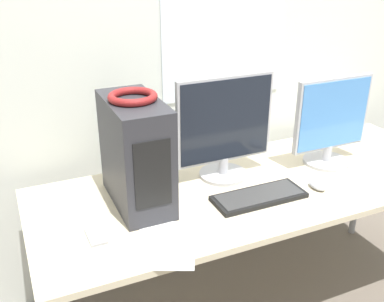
{
  "coord_description": "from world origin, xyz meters",
  "views": [
    {
      "loc": [
        -1.02,
        -1.15,
        1.71
      ],
      "look_at": [
        -0.34,
        0.39,
        0.95
      ],
      "focal_mm": 42.0,
      "sensor_mm": 36.0,
      "label": 1
    }
  ],
  "objects_px": {
    "monitor_right_near": "(331,122)",
    "mouse": "(317,185)",
    "keyboard": "(259,197)",
    "monitor_main": "(225,128)",
    "cell_phone": "(95,236)",
    "pc_tower": "(136,153)",
    "headphones": "(133,97)"
  },
  "relations": [
    {
      "from": "monitor_main",
      "to": "monitor_right_near",
      "type": "xyz_separation_m",
      "value": [
        0.54,
        -0.08,
        -0.03
      ]
    },
    {
      "from": "headphones",
      "to": "keyboard",
      "type": "xyz_separation_m",
      "value": [
        0.48,
        -0.19,
        -0.45
      ]
    },
    {
      "from": "pc_tower",
      "to": "monitor_main",
      "type": "distance_m",
      "value": 0.44
    },
    {
      "from": "monitor_main",
      "to": "cell_phone",
      "type": "xyz_separation_m",
      "value": [
        -0.66,
        -0.25,
        -0.24
      ]
    },
    {
      "from": "monitor_right_near",
      "to": "cell_phone",
      "type": "bearing_deg",
      "value": -172.31
    },
    {
      "from": "monitor_right_near",
      "to": "mouse",
      "type": "distance_m",
      "value": 0.35
    },
    {
      "from": "pc_tower",
      "to": "monitor_right_near",
      "type": "height_order",
      "value": "pc_tower"
    },
    {
      "from": "pc_tower",
      "to": "monitor_main",
      "type": "height_order",
      "value": "monitor_main"
    },
    {
      "from": "mouse",
      "to": "cell_phone",
      "type": "distance_m",
      "value": 0.99
    },
    {
      "from": "headphones",
      "to": "monitor_right_near",
      "type": "relative_size",
      "value": 0.44
    },
    {
      "from": "keyboard",
      "to": "cell_phone",
      "type": "relative_size",
      "value": 3.21
    },
    {
      "from": "monitor_right_near",
      "to": "keyboard",
      "type": "bearing_deg",
      "value": -161.15
    },
    {
      "from": "pc_tower",
      "to": "mouse",
      "type": "distance_m",
      "value": 0.82
    },
    {
      "from": "keyboard",
      "to": "cell_phone",
      "type": "height_order",
      "value": "keyboard"
    },
    {
      "from": "headphones",
      "to": "keyboard",
      "type": "relative_size",
      "value": 0.48
    },
    {
      "from": "monitor_main",
      "to": "mouse",
      "type": "height_order",
      "value": "monitor_main"
    },
    {
      "from": "monitor_main",
      "to": "cell_phone",
      "type": "distance_m",
      "value": 0.75
    },
    {
      "from": "pc_tower",
      "to": "monitor_right_near",
      "type": "bearing_deg",
      "value": -1.21
    },
    {
      "from": "headphones",
      "to": "monitor_main",
      "type": "height_order",
      "value": "monitor_main"
    },
    {
      "from": "mouse",
      "to": "keyboard",
      "type": "bearing_deg",
      "value": 174.88
    },
    {
      "from": "monitor_right_near",
      "to": "keyboard",
      "type": "distance_m",
      "value": 0.56
    },
    {
      "from": "headphones",
      "to": "monitor_main",
      "type": "xyz_separation_m",
      "value": [
        0.44,
        0.06,
        -0.22
      ]
    },
    {
      "from": "monitor_right_near",
      "to": "mouse",
      "type": "relative_size",
      "value": 4.54
    },
    {
      "from": "mouse",
      "to": "monitor_right_near",
      "type": "bearing_deg",
      "value": 43.23
    },
    {
      "from": "headphones",
      "to": "monitor_main",
      "type": "relative_size",
      "value": 0.4
    },
    {
      "from": "monitor_main",
      "to": "monitor_right_near",
      "type": "distance_m",
      "value": 0.54
    },
    {
      "from": "cell_phone",
      "to": "pc_tower",
      "type": "bearing_deg",
      "value": 37.57
    },
    {
      "from": "monitor_right_near",
      "to": "keyboard",
      "type": "height_order",
      "value": "monitor_right_near"
    },
    {
      "from": "monitor_main",
      "to": "pc_tower",
      "type": "bearing_deg",
      "value": -171.8
    },
    {
      "from": "monitor_main",
      "to": "mouse",
      "type": "xyz_separation_m",
      "value": [
        0.33,
        -0.28,
        -0.23
      ]
    },
    {
      "from": "headphones",
      "to": "cell_phone",
      "type": "distance_m",
      "value": 0.54
    },
    {
      "from": "pc_tower",
      "to": "keyboard",
      "type": "relative_size",
      "value": 1.11
    }
  ]
}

